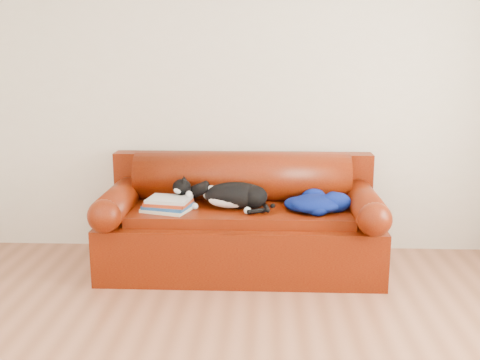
# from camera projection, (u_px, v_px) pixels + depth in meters

# --- Properties ---
(room_shell) EXTENTS (4.52, 4.02, 2.61)m
(room_shell) POSITION_uv_depth(u_px,v_px,m) (243.00, 48.00, 2.58)
(room_shell) COLOR beige
(room_shell) RESTS_ON ground
(sofa_base) EXTENTS (2.10, 0.90, 0.50)m
(sofa_base) POSITION_uv_depth(u_px,v_px,m) (241.00, 239.00, 4.34)
(sofa_base) COLOR #380602
(sofa_base) RESTS_ON ground
(sofa_back) EXTENTS (2.10, 1.01, 0.88)m
(sofa_back) POSITION_uv_depth(u_px,v_px,m) (242.00, 193.00, 4.51)
(sofa_back) COLOR #380602
(sofa_back) RESTS_ON ground
(book_stack) EXTENTS (0.39, 0.34, 0.10)m
(book_stack) POSITION_uv_depth(u_px,v_px,m) (168.00, 204.00, 4.16)
(book_stack) COLOR beige
(book_stack) RESTS_ON sofa_base
(cat) EXTENTS (0.65, 0.39, 0.25)m
(cat) POSITION_uv_depth(u_px,v_px,m) (234.00, 196.00, 4.22)
(cat) COLOR black
(cat) RESTS_ON sofa_base
(blanket) EXTENTS (0.57, 0.47, 0.15)m
(blanket) POSITION_uv_depth(u_px,v_px,m) (317.00, 202.00, 4.16)
(blanket) COLOR #040248
(blanket) RESTS_ON sofa_base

